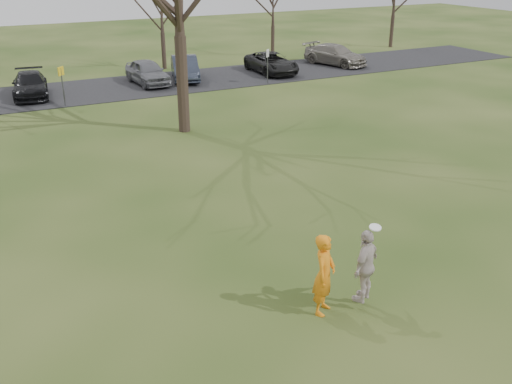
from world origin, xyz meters
TOP-DOWN VIEW (x-y plane):
  - ground at (0.00, 0.00)m, footprint 120.00×120.00m
  - parking_strip at (0.00, 25.00)m, footprint 62.00×6.50m
  - player_defender at (-0.22, 0.24)m, footprint 0.84×0.80m
  - car_3 at (-3.27, 25.01)m, footprint 2.36×4.65m
  - car_4 at (3.48, 25.14)m, footprint 1.97×4.34m
  - car_5 at (5.93, 25.30)m, footprint 2.66×4.61m
  - car_6 at (11.75, 24.71)m, footprint 2.34×4.80m
  - car_7 at (17.16, 25.24)m, footprint 3.35×5.16m
  - catching_play at (0.71, -0.01)m, footprint 1.11×0.88m
  - sign_yellow at (-2.00, 22.00)m, footprint 0.35×0.35m
  - sign_white at (10.00, 22.00)m, footprint 0.35×0.35m
  - small_tree_row at (4.38, 30.06)m, footprint 55.00×5.90m

SIDE VIEW (x-z plane):
  - ground at x=0.00m, z-range 0.00..0.00m
  - parking_strip at x=0.00m, z-range 0.00..0.04m
  - car_3 at x=-3.27m, z-range 0.04..1.33m
  - car_6 at x=11.75m, z-range 0.04..1.35m
  - car_7 at x=17.16m, z-range 0.04..1.43m
  - car_5 at x=5.93m, z-range 0.04..1.48m
  - car_4 at x=3.48m, z-range 0.04..1.48m
  - player_defender at x=-0.22m, z-range 0.00..1.93m
  - catching_play at x=0.71m, z-range 0.14..2.00m
  - sign_yellow at x=-2.00m, z-range 0.41..2.49m
  - sign_white at x=10.00m, z-range 0.41..2.49m
  - small_tree_row at x=4.38m, z-range -0.36..8.14m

